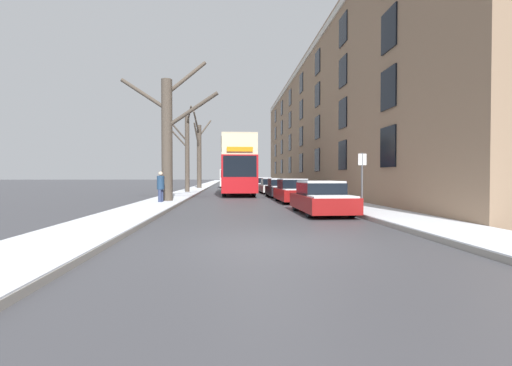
# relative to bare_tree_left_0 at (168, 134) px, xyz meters

# --- Properties ---
(ground_plane) EXTENTS (320.00, 320.00, 0.00)m
(ground_plane) POSITION_rel_bare_tree_left_0_xyz_m (4.48, -11.93, -3.87)
(ground_plane) COLOR #424247
(sidewalk_left) EXTENTS (2.28, 130.00, 0.16)m
(sidewalk_left) POSITION_rel_bare_tree_left_0_xyz_m (-0.34, 41.07, -3.79)
(sidewalk_left) COLOR gray
(sidewalk_left) RESTS_ON ground
(sidewalk_right) EXTENTS (2.28, 130.00, 0.16)m
(sidewalk_right) POSITION_rel_bare_tree_left_0_xyz_m (9.29, 41.07, -3.79)
(sidewalk_right) COLOR gray
(sidewalk_right) RESTS_ON ground
(terrace_facade_right) EXTENTS (9.10, 47.99, 12.84)m
(terrace_facade_right) POSITION_rel_bare_tree_left_0_xyz_m (14.93, 13.21, 2.55)
(terrace_facade_right) COLOR #8C7056
(terrace_facade_right) RESTS_ON ground
(bare_tree_left_0) EXTENTS (5.55, 2.19, 8.46)m
(bare_tree_left_0) POSITION_rel_bare_tree_left_0_xyz_m (0.00, 0.00, 0.00)
(bare_tree_left_0) COLOR #4C4238
(bare_tree_left_0) RESTS_ON ground
(bare_tree_left_1) EXTENTS (2.04, 1.76, 7.46)m
(bare_tree_left_1) POSITION_rel_bare_tree_left_0_xyz_m (-0.29, 10.98, -0.23)
(bare_tree_left_1) COLOR #4C4238
(bare_tree_left_1) RESTS_ON ground
(bare_tree_left_2) EXTENTS (1.88, 4.41, 8.86)m
(bare_tree_left_2) POSITION_rel_bare_tree_left_0_xyz_m (-0.08, 21.58, 0.42)
(bare_tree_left_2) COLOR #4C4238
(bare_tree_left_2) RESTS_ON ground
(double_decker_bus) EXTENTS (2.60, 11.33, 4.60)m
(double_decker_bus) POSITION_rel_bare_tree_left_0_xyz_m (4.15, 9.71, -1.27)
(double_decker_bus) COLOR red
(double_decker_bus) RESTS_ON ground
(parked_car_0) EXTENTS (1.80, 4.25, 1.33)m
(parked_car_0) POSITION_rel_bare_tree_left_0_xyz_m (7.10, -5.94, -3.25)
(parked_car_0) COLOR maroon
(parked_car_0) RESTS_ON ground
(parked_car_1) EXTENTS (1.71, 4.26, 1.38)m
(parked_car_1) POSITION_rel_bare_tree_left_0_xyz_m (7.10, 0.22, -3.23)
(parked_car_1) COLOR maroon
(parked_car_1) RESTS_ON ground
(parked_car_2) EXTENTS (1.70, 4.23, 1.35)m
(parked_car_2) POSITION_rel_bare_tree_left_0_xyz_m (7.10, 5.33, -3.24)
(parked_car_2) COLOR black
(parked_car_2) RESTS_ON ground
(parked_car_3) EXTENTS (1.72, 4.34, 1.36)m
(parked_car_3) POSITION_rel_bare_tree_left_0_xyz_m (7.10, 10.88, -3.24)
(parked_car_3) COLOR silver
(parked_car_3) RESTS_ON ground
(parked_car_4) EXTENTS (1.77, 4.53, 1.43)m
(parked_car_4) POSITION_rel_bare_tree_left_0_xyz_m (7.10, 16.69, -3.21)
(parked_car_4) COLOR #474C56
(parked_car_4) RESTS_ON ground
(oncoming_van) EXTENTS (2.06, 5.31, 2.44)m
(oncoming_van) POSITION_rel_bare_tree_left_0_xyz_m (3.30, 27.08, -2.55)
(oncoming_van) COLOR white
(oncoming_van) RESTS_ON ground
(pedestrian_left_sidewalk) EXTENTS (0.39, 0.39, 1.78)m
(pedestrian_left_sidewalk) POSITION_rel_bare_tree_left_0_xyz_m (-0.24, -0.99, -2.89)
(pedestrian_left_sidewalk) COLOR navy
(pedestrian_left_sidewalk) RESTS_ON ground
(street_sign_post) EXTENTS (0.32, 0.07, 2.42)m
(street_sign_post) POSITION_rel_bare_tree_left_0_xyz_m (8.45, -6.82, -2.48)
(street_sign_post) COLOR #4C4F54
(street_sign_post) RESTS_ON ground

